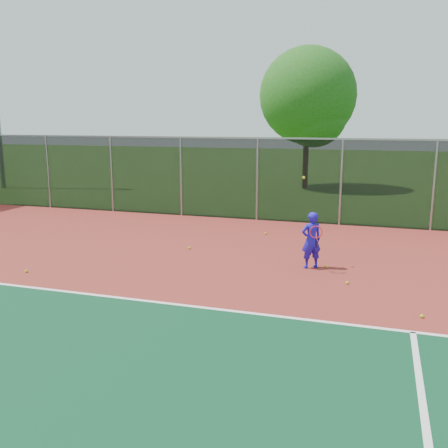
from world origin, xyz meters
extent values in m
plane|color=#295317|center=(0.00, 0.00, 0.00)|extent=(120.00, 120.00, 0.00)
cube|color=maroon|center=(0.00, 2.00, 0.01)|extent=(30.00, 20.00, 0.02)
cube|color=white|center=(2.00, 3.00, 0.03)|extent=(22.00, 0.10, 0.00)
cube|color=black|center=(0.00, 12.00, 1.52)|extent=(30.00, 0.04, 3.00)
cube|color=gray|center=(0.00, 12.00, 3.02)|extent=(30.00, 0.06, 0.06)
imported|color=#2014C4|center=(-0.24, 6.39, 0.73)|extent=(0.62, 0.56, 1.42)
cylinder|color=black|center=(-0.09, 6.14, 0.72)|extent=(0.03, 0.15, 0.27)
torus|color=#A51414|center=(-0.09, 6.04, 1.02)|extent=(0.30, 0.13, 0.29)
sphere|color=#B4CA17|center=(-0.49, 6.49, 2.27)|extent=(0.07, 0.07, 0.07)
sphere|color=#B4CA17|center=(0.13, 6.51, 0.06)|extent=(0.07, 0.07, 0.07)
sphere|color=#B4CA17|center=(2.19, 3.76, 0.06)|extent=(0.07, 0.07, 0.07)
sphere|color=#B4CA17|center=(-6.75, 3.91, 0.06)|extent=(0.07, 0.07, 0.07)
sphere|color=#B4CA17|center=(0.73, 5.35, 0.06)|extent=(0.07, 0.07, 0.07)
sphere|color=#B4CA17|center=(-2.13, 9.72, 0.06)|extent=(0.07, 0.07, 0.07)
sphere|color=#B4CA17|center=(-3.81, 7.21, 0.06)|extent=(0.07, 0.07, 0.07)
cylinder|color=#361F13|center=(-2.64, 21.57, 1.43)|extent=(0.30, 0.30, 2.87)
sphere|color=#1B5015|center=(-2.64, 21.57, 4.94)|extent=(5.10, 5.10, 5.10)
sphere|color=#1B5015|center=(-2.24, 21.27, 3.99)|extent=(3.51, 3.51, 3.51)
camera|label=1|loc=(1.30, -5.70, 3.62)|focal=40.00mm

